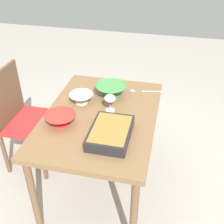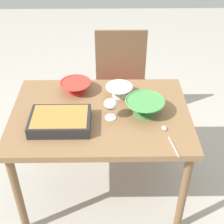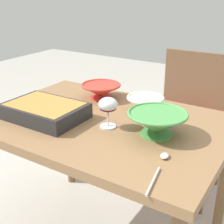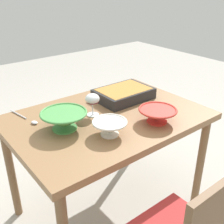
{
  "view_description": "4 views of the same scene",
  "coord_description": "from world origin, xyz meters",
  "px_view_note": "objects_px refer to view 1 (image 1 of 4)",
  "views": [
    {
      "loc": [
        -1.62,
        -0.46,
        1.88
      ],
      "look_at": [
        -0.01,
        -0.09,
        0.77
      ],
      "focal_mm": 45.31,
      "sensor_mm": 36.0,
      "label": 1
    },
    {
      "loc": [
        0.05,
        -1.64,
        1.96
      ],
      "look_at": [
        0.07,
        -0.03,
        0.75
      ],
      "focal_mm": 52.05,
      "sensor_mm": 36.0,
      "label": 2
    },
    {
      "loc": [
        0.74,
        -1.09,
        1.3
      ],
      "look_at": [
        0.02,
        0.04,
        0.75
      ],
      "focal_mm": 49.97,
      "sensor_mm": 36.0,
      "label": 3
    },
    {
      "loc": [
        0.88,
        1.17,
        1.46
      ],
      "look_at": [
        0.01,
        0.06,
        0.77
      ],
      "focal_mm": 44.7,
      "sensor_mm": 36.0,
      "label": 4
    }
  ],
  "objects_px": {
    "dining_table": "(101,123)",
    "small_bowl": "(60,118)",
    "wine_glass": "(110,100)",
    "casserole_dish": "(111,132)",
    "mixing_bowl": "(111,90)",
    "serving_bowl": "(81,98)",
    "serving_spoon": "(139,91)",
    "chair": "(21,115)"
  },
  "relations": [
    {
      "from": "dining_table",
      "to": "small_bowl",
      "type": "bearing_deg",
      "value": 125.85
    },
    {
      "from": "dining_table",
      "to": "wine_glass",
      "type": "xyz_separation_m",
      "value": [
        0.06,
        -0.06,
        0.17
      ]
    },
    {
      "from": "wine_glass",
      "to": "dining_table",
      "type": "bearing_deg",
      "value": 138.79
    },
    {
      "from": "casserole_dish",
      "to": "small_bowl",
      "type": "height_order",
      "value": "small_bowl"
    },
    {
      "from": "mixing_bowl",
      "to": "wine_glass",
      "type": "bearing_deg",
      "value": -168.75
    },
    {
      "from": "casserole_dish",
      "to": "serving_bowl",
      "type": "bearing_deg",
      "value": 41.09
    },
    {
      "from": "wine_glass",
      "to": "mixing_bowl",
      "type": "relative_size",
      "value": 0.55
    },
    {
      "from": "wine_glass",
      "to": "casserole_dish",
      "type": "xyz_separation_m",
      "value": [
        -0.3,
        -0.07,
        -0.06
      ]
    },
    {
      "from": "small_bowl",
      "to": "serving_spoon",
      "type": "bearing_deg",
      "value": -39.5
    },
    {
      "from": "dining_table",
      "to": "serving_spoon",
      "type": "height_order",
      "value": "serving_spoon"
    },
    {
      "from": "mixing_bowl",
      "to": "serving_bowl",
      "type": "height_order",
      "value": "mixing_bowl"
    },
    {
      "from": "mixing_bowl",
      "to": "serving_spoon",
      "type": "xyz_separation_m",
      "value": [
        0.11,
        -0.21,
        -0.05
      ]
    },
    {
      "from": "dining_table",
      "to": "serving_spoon",
      "type": "relative_size",
      "value": 4.28
    },
    {
      "from": "chair",
      "to": "serving_bowl",
      "type": "height_order",
      "value": "chair"
    },
    {
      "from": "casserole_dish",
      "to": "mixing_bowl",
      "type": "bearing_deg",
      "value": 12.79
    },
    {
      "from": "chair",
      "to": "serving_spoon",
      "type": "relative_size",
      "value": 3.46
    },
    {
      "from": "dining_table",
      "to": "mixing_bowl",
      "type": "height_order",
      "value": "mixing_bowl"
    },
    {
      "from": "wine_glass",
      "to": "small_bowl",
      "type": "relative_size",
      "value": 0.63
    },
    {
      "from": "casserole_dish",
      "to": "dining_table",
      "type": "bearing_deg",
      "value": 28.93
    },
    {
      "from": "dining_table",
      "to": "serving_spoon",
      "type": "distance_m",
      "value": 0.46
    },
    {
      "from": "small_bowl",
      "to": "serving_bowl",
      "type": "height_order",
      "value": "small_bowl"
    },
    {
      "from": "wine_glass",
      "to": "serving_spoon",
      "type": "xyz_separation_m",
      "value": [
        0.33,
        -0.17,
        -0.09
      ]
    },
    {
      "from": "dining_table",
      "to": "casserole_dish",
      "type": "distance_m",
      "value": 0.29
    },
    {
      "from": "mixing_bowl",
      "to": "serving_bowl",
      "type": "xyz_separation_m",
      "value": [
        -0.15,
        0.2,
        -0.01
      ]
    },
    {
      "from": "mixing_bowl",
      "to": "casserole_dish",
      "type": "bearing_deg",
      "value": -167.21
    },
    {
      "from": "small_bowl",
      "to": "serving_spoon",
      "type": "relative_size",
      "value": 0.82
    },
    {
      "from": "dining_table",
      "to": "serving_bowl",
      "type": "relative_size",
      "value": 6.19
    },
    {
      "from": "wine_glass",
      "to": "small_bowl",
      "type": "bearing_deg",
      "value": 128.77
    },
    {
      "from": "chair",
      "to": "mixing_bowl",
      "type": "distance_m",
      "value": 0.83
    },
    {
      "from": "wine_glass",
      "to": "casserole_dish",
      "type": "height_order",
      "value": "wine_glass"
    },
    {
      "from": "chair",
      "to": "mixing_bowl",
      "type": "xyz_separation_m",
      "value": [
        0.12,
        -0.78,
        0.28
      ]
    },
    {
      "from": "small_bowl",
      "to": "serving_bowl",
      "type": "xyz_separation_m",
      "value": [
        0.29,
        -0.05,
        -0.0
      ]
    },
    {
      "from": "mixing_bowl",
      "to": "serving_bowl",
      "type": "bearing_deg",
      "value": 127.61
    },
    {
      "from": "serving_bowl",
      "to": "dining_table",
      "type": "bearing_deg",
      "value": -124.09
    },
    {
      "from": "wine_glass",
      "to": "small_bowl",
      "type": "xyz_separation_m",
      "value": [
        -0.23,
        0.29,
        -0.05
      ]
    },
    {
      "from": "dining_table",
      "to": "mixing_bowl",
      "type": "distance_m",
      "value": 0.31
    },
    {
      "from": "dining_table",
      "to": "chair",
      "type": "xyz_separation_m",
      "value": [
        0.16,
        0.76,
        -0.15
      ]
    },
    {
      "from": "mixing_bowl",
      "to": "small_bowl",
      "type": "relative_size",
      "value": 1.16
    },
    {
      "from": "serving_bowl",
      "to": "serving_spoon",
      "type": "xyz_separation_m",
      "value": [
        0.27,
        -0.41,
        -0.04
      ]
    },
    {
      "from": "dining_table",
      "to": "serving_bowl",
      "type": "height_order",
      "value": "serving_bowl"
    },
    {
      "from": "casserole_dish",
      "to": "serving_bowl",
      "type": "distance_m",
      "value": 0.48
    },
    {
      "from": "casserole_dish",
      "to": "serving_bowl",
      "type": "relative_size",
      "value": 1.97
    }
  ]
}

